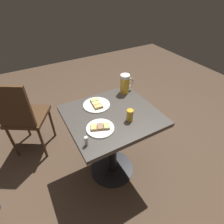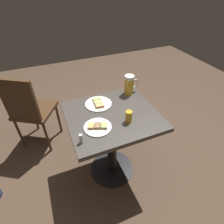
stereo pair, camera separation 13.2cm
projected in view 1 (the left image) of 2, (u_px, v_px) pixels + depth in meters
ground_plane at (112, 168)px, 1.89m from camera, size 6.00×6.00×0.00m
cafe_table at (112, 130)px, 1.54m from camera, size 0.72×0.65×0.74m
plate_near at (97, 105)px, 1.52m from camera, size 0.23×0.23×0.03m
plate_far at (100, 128)px, 1.29m from camera, size 0.20×0.20×0.03m
beer_mug at (125, 84)px, 1.63m from camera, size 0.15×0.09×0.18m
beer_glass_small at (130, 115)px, 1.35m from camera, size 0.05×0.05×0.09m
salt_shaker at (86, 141)px, 1.16m from camera, size 0.02×0.02×0.07m
cafe_chair at (22, 115)px, 1.77m from camera, size 0.52×0.52×0.91m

